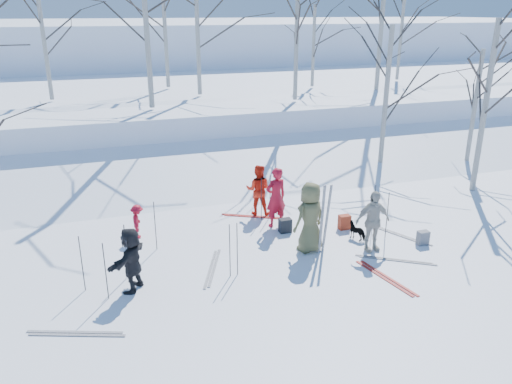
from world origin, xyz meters
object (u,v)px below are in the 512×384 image
object	(u,v)px
skier_olive_center	(310,217)
skier_red_seated	(138,222)
skier_red_north	(276,197)
skier_cream_east	(373,221)
dog	(358,231)
skier_grey_west	(131,259)
backpack_grey	(423,238)
backpack_dark	(285,225)
backpack_red	(344,222)
skier_redor_behind	(258,190)

from	to	relation	value
skier_olive_center	skier_red_seated	world-z (taller)	skier_olive_center
skier_red_north	skier_red_seated	bearing A→B (deg)	-16.80
skier_cream_east	dog	size ratio (longest dim) A/B	2.90
skier_red_north	skier_grey_west	xyz separation A→B (m)	(-4.28, -2.29, -0.14)
skier_olive_center	backpack_grey	distance (m)	3.21
skier_red_seated	skier_grey_west	size ratio (longest dim) A/B	0.64
skier_red_north	backpack_dark	distance (m)	0.85
backpack_red	skier_cream_east	bearing A→B (deg)	-89.23
skier_grey_west	dog	size ratio (longest dim) A/B	2.65
skier_redor_behind	backpack_grey	bearing A→B (deg)	161.42
skier_red_north	backpack_grey	size ratio (longest dim) A/B	4.67
skier_olive_center	skier_red_north	size ratio (longest dim) A/B	1.05
backpack_red	skier_grey_west	bearing A→B (deg)	-166.52
skier_redor_behind	backpack_red	size ratio (longest dim) A/B	3.74
skier_red_seated	dog	world-z (taller)	skier_red_seated
backpack_red	dog	bearing A→B (deg)	-87.47
skier_cream_east	backpack_grey	world-z (taller)	skier_cream_east
backpack_red	skier_red_north	bearing A→B (deg)	155.16
skier_red_seated	skier_redor_behind	bearing A→B (deg)	-72.08
dog	backpack_dark	bearing A→B (deg)	-59.56
skier_olive_center	skier_cream_east	size ratio (longest dim) A/B	1.14
skier_olive_center	dog	world-z (taller)	skier_olive_center
skier_red_seated	skier_cream_east	bearing A→B (deg)	-106.46
skier_olive_center	skier_grey_west	distance (m)	4.59
skier_grey_west	backpack_red	xyz separation A→B (m)	(6.08, 1.46, -0.54)
skier_cream_east	backpack_dark	size ratio (longest dim) A/B	4.11
skier_cream_east	dog	world-z (taller)	skier_cream_east
backpack_red	skier_olive_center	bearing A→B (deg)	-148.65
skier_red_seated	backpack_dark	bearing A→B (deg)	-94.43
skier_red_north	backpack_grey	bearing A→B (deg)	133.99
skier_redor_behind	skier_cream_east	distance (m)	3.85
backpack_red	backpack_dark	bearing A→B (deg)	168.78
skier_olive_center	backpack_grey	xyz separation A→B (m)	(3.05, -0.64, -0.74)
skier_redor_behind	skier_grey_west	xyz separation A→B (m)	(-4.09, -3.33, -0.04)
skier_cream_east	backpack_grey	size ratio (longest dim) A/B	4.33
skier_olive_center	backpack_red	bearing A→B (deg)	-166.85
skier_olive_center	backpack_grey	size ratio (longest dim) A/B	4.92
skier_red_north	dog	world-z (taller)	skier_red_north
skier_redor_behind	backpack_red	bearing A→B (deg)	162.52
skier_cream_east	skier_olive_center	bearing A→B (deg)	163.09
dog	backpack_red	distance (m)	0.71
skier_red_north	skier_cream_east	xyz separation A→B (m)	(1.82, -2.25, -0.07)
skier_cream_east	backpack_dark	xyz separation A→B (m)	(-1.71, 1.76, -0.62)
skier_redor_behind	skier_cream_east	size ratio (longest dim) A/B	0.96
skier_grey_west	skier_red_seated	bearing A→B (deg)	-154.81
backpack_grey	backpack_dark	bearing A→B (deg)	149.42
skier_red_north	backpack_red	world-z (taller)	skier_red_north
skier_red_north	skier_grey_west	world-z (taller)	skier_red_north
skier_cream_east	backpack_red	xyz separation A→B (m)	(-0.02, 1.42, -0.61)
dog	backpack_red	bearing A→B (deg)	-115.95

